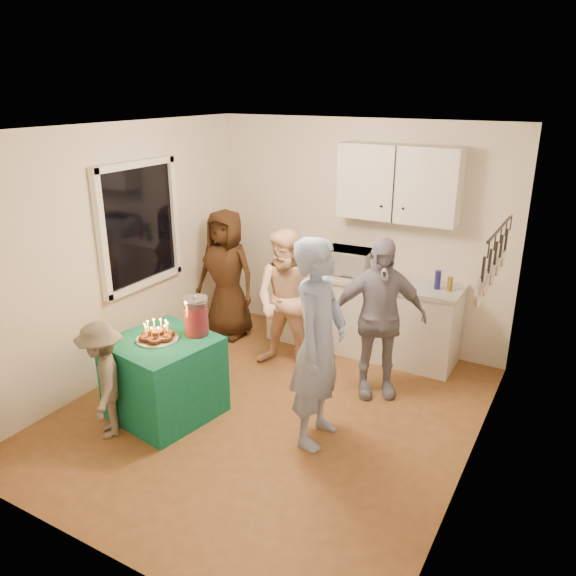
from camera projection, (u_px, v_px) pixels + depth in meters
The scene contains 19 objects.
floor at pixel (270, 413), 5.32m from camera, with size 4.00×4.00×0.00m, color brown.
ceiling at pixel (266, 129), 4.44m from camera, with size 4.00×4.00×0.00m, color white.
back_wall at pixel (358, 234), 6.52m from camera, with size 3.60×3.60×0.00m, color silver.
left_wall at pixel (118, 255), 5.72m from camera, with size 4.00×4.00×0.00m, color silver.
right_wall at pixel (481, 324), 4.05m from camera, with size 4.00×4.00×0.00m, color silver.
window_night at pixel (138, 225), 5.86m from camera, with size 0.04×1.00×1.20m, color black.
counter at pixel (360, 315), 6.48m from camera, with size 2.20×0.58×0.86m, color white.
countertop at pixel (362, 278), 6.32m from camera, with size 2.24×0.62×0.05m, color beige.
upper_cabinet at pixel (399, 183), 5.95m from camera, with size 1.30×0.30×0.80m, color white.
pot_rack at pixel (493, 259), 4.56m from camera, with size 0.12×1.00×0.60m, color black.
microwave at pixel (349, 261), 6.35m from camera, with size 0.51×0.35×0.28m, color white.
party_table at pixel (164, 377), 5.19m from camera, with size 0.85×0.85×0.76m, color #0F6647.
donut_cake at pixel (157, 331), 5.04m from camera, with size 0.38×0.38×0.18m, color #381C0C, non-canonical shape.
punch_jar at pixel (196, 317), 5.13m from camera, with size 0.22×0.22×0.34m, color red.
man_birthday at pixel (319, 344), 4.65m from camera, with size 0.66×0.44×1.82m, color #8DA1CD.
woman_back_left at pixel (226, 274), 6.74m from camera, with size 0.77×0.50×1.58m, color #523017.
woman_back_center at pixel (288, 301), 5.93m from camera, with size 0.76×0.59×1.56m, color #FFAA85.
woman_back_right at pixel (378, 318), 5.42m from camera, with size 0.95×0.39×1.62m, color #101338.
child_near_left at pixel (103, 380), 4.84m from camera, with size 0.69×0.39×1.06m, color #5B5249.
Camera 1 is at (2.42, -3.92, 2.92)m, focal length 35.00 mm.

